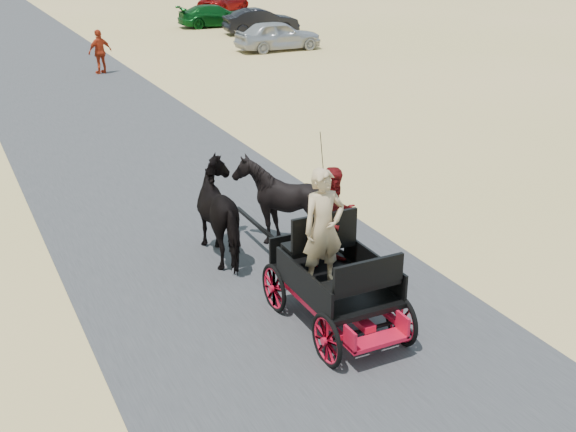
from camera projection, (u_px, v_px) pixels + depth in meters
name	position (u px, v px, depth m)	size (l,w,h in m)	color
ground	(300.00, 325.00, 11.02)	(140.00, 140.00, 0.00)	tan
road	(300.00, 325.00, 11.01)	(6.00, 140.00, 0.01)	#38383A
carriage	(335.00, 303.00, 10.91)	(1.30, 2.40, 0.72)	black
horse_left	(226.00, 213.00, 12.98)	(0.91, 2.01, 1.70)	black
horse_right	(281.00, 203.00, 13.43)	(1.37, 1.54, 1.70)	black
driver_man	(323.00, 228.00, 10.39)	(0.66, 0.43, 1.80)	tan
passenger_woman	(334.00, 216.00, 11.09)	(0.77, 0.60, 1.58)	#660C0F
pedestrian	(100.00, 52.00, 28.46)	(1.01, 0.42, 1.73)	#A82C13
car_a	(278.00, 35.00, 33.60)	(1.62, 4.03, 1.37)	#B2B2B7
car_b	(261.00, 21.00, 38.42)	(1.38, 3.96, 1.31)	black
car_c	(215.00, 16.00, 40.92)	(1.71, 4.20, 1.22)	#0C4C19
car_d	(224.00, 3.00, 47.70)	(1.85, 4.01, 1.11)	maroon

